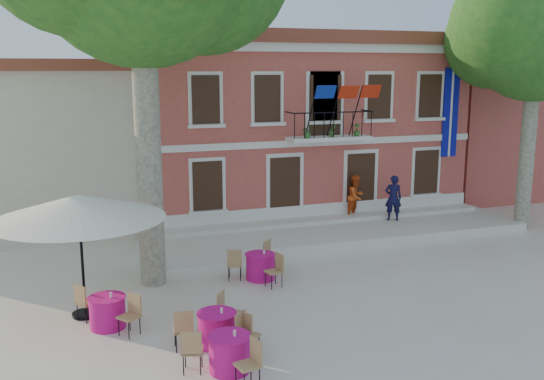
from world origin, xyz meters
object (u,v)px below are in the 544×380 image
(plane_tree_east, at_px, (537,34))
(cafe_table_3, at_px, (260,265))
(patio_umbrella, at_px, (79,207))
(pedestrian_navy, at_px, (393,198))
(cafe_table_2, at_px, (217,327))
(cafe_table_0, at_px, (107,311))
(pedestrian_orange, at_px, (356,196))
(cafe_table_1, at_px, (229,351))

(plane_tree_east, distance_m, cafe_table_3, 13.49)
(patio_umbrella, xyz_separation_m, cafe_table_3, (4.97, 1.11, -2.36))
(pedestrian_navy, xyz_separation_m, cafe_table_2, (-8.92, -7.71, -0.75))
(cafe_table_2, bearing_deg, cafe_table_0, 141.61)
(cafe_table_0, bearing_deg, cafe_table_2, -38.39)
(pedestrian_orange, height_order, cafe_table_0, pedestrian_orange)
(pedestrian_navy, xyz_separation_m, cafe_table_1, (-8.96, -8.93, -0.75))
(cafe_table_2, xyz_separation_m, cafe_table_3, (2.25, 3.80, 0.00))
(pedestrian_orange, xyz_separation_m, cafe_table_3, (-5.50, -4.74, -0.73))
(pedestrian_orange, bearing_deg, cafe_table_0, -174.21)
(pedestrian_navy, bearing_deg, cafe_table_1, 67.85)
(pedestrian_navy, height_order, cafe_table_1, pedestrian_navy)
(plane_tree_east, height_order, cafe_table_0, plane_tree_east)
(cafe_table_0, distance_m, cafe_table_2, 2.85)
(cafe_table_1, distance_m, cafe_table_2, 1.23)
(pedestrian_navy, distance_m, cafe_table_3, 7.76)
(cafe_table_0, bearing_deg, pedestrian_orange, 34.14)
(cafe_table_2, bearing_deg, pedestrian_navy, 40.83)
(pedestrian_navy, bearing_deg, patio_umbrella, 46.26)
(plane_tree_east, relative_size, cafe_table_0, 5.48)
(plane_tree_east, height_order, pedestrian_navy, plane_tree_east)
(plane_tree_east, distance_m, cafe_table_1, 16.95)
(cafe_table_0, xyz_separation_m, cafe_table_1, (2.19, -3.00, 0.01))
(patio_umbrella, bearing_deg, plane_tree_east, 11.58)
(plane_tree_east, bearing_deg, cafe_table_0, -164.94)
(patio_umbrella, height_order, cafe_table_2, patio_umbrella)
(patio_umbrella, height_order, cafe_table_1, patio_umbrella)
(plane_tree_east, distance_m, cafe_table_0, 17.82)
(plane_tree_east, bearing_deg, cafe_table_1, -152.01)
(cafe_table_2, bearing_deg, cafe_table_1, -92.08)
(plane_tree_east, height_order, pedestrian_orange, plane_tree_east)
(pedestrian_navy, relative_size, pedestrian_orange, 1.03)
(patio_umbrella, height_order, cafe_table_3, patio_umbrella)
(patio_umbrella, relative_size, cafe_table_3, 2.28)
(plane_tree_east, relative_size, cafe_table_2, 5.30)
(cafe_table_2, relative_size, cafe_table_3, 1.02)
(pedestrian_orange, distance_m, cafe_table_2, 11.56)
(cafe_table_0, bearing_deg, plane_tree_east, 15.06)
(cafe_table_0, distance_m, cafe_table_3, 4.93)
(pedestrian_navy, distance_m, cafe_table_2, 11.81)
(pedestrian_navy, height_order, cafe_table_2, pedestrian_navy)
(pedestrian_navy, xyz_separation_m, cafe_table_3, (-6.67, -3.91, -0.75))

